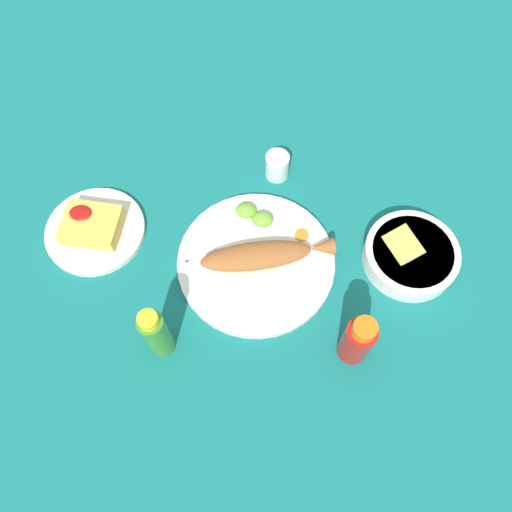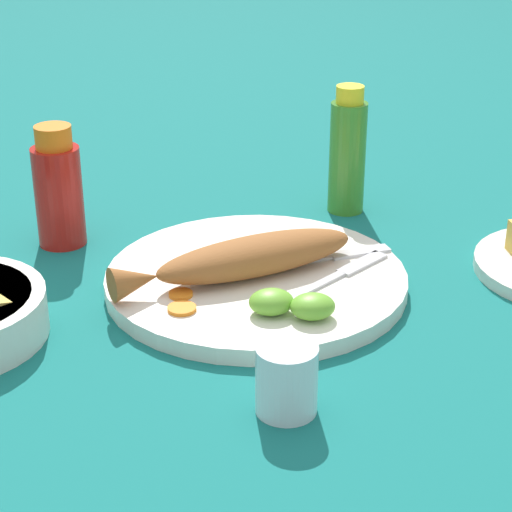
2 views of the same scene
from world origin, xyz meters
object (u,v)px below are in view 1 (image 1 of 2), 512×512
object	(u,v)px
hot_sauce_bottle_green	(156,334)
side_plate_fries	(95,231)
hot_sauce_bottle_red	(357,340)
main_plate	(256,262)
fork_near	(216,264)
fork_far	(219,244)
guacamole_bowl	(411,255)
salt_cup	(277,167)
fried_fish	(263,255)

from	to	relation	value
hot_sauce_bottle_green	side_plate_fries	size ratio (longest dim) A/B	0.78
side_plate_fries	hot_sauce_bottle_red	bearing A→B (deg)	162.40
main_plate	hot_sauce_bottle_red	world-z (taller)	hot_sauce_bottle_red
main_plate	fork_near	distance (m)	0.08
main_plate	hot_sauce_bottle_green	size ratio (longest dim) A/B	1.98
hot_sauce_bottle_red	side_plate_fries	world-z (taller)	hot_sauce_bottle_red
hot_sauce_bottle_red	fork_near	bearing A→B (deg)	-24.72
fork_far	guacamole_bowl	size ratio (longest dim) A/B	0.81
hot_sauce_bottle_red	guacamole_bowl	xyz separation A→B (m)	(-0.10, -0.21, -0.04)
fork_near	guacamole_bowl	size ratio (longest dim) A/B	0.95
hot_sauce_bottle_green	salt_cup	distance (m)	0.47
main_plate	side_plate_fries	distance (m)	0.36
fork_near	fried_fish	bearing A→B (deg)	-174.45
side_plate_fries	fried_fish	bearing A→B (deg)	177.03
fork_near	hot_sauce_bottle_green	bearing A→B (deg)	58.44
fork_near	hot_sauce_bottle_red	distance (m)	0.32
main_plate	fried_fish	size ratio (longest dim) A/B	1.18
fried_fish	main_plate	bearing A→B (deg)	0.00
main_plate	guacamole_bowl	size ratio (longest dim) A/B	1.70
fork_near	fork_far	world-z (taller)	same
hot_sauce_bottle_green	side_plate_fries	xyz separation A→B (m)	(0.20, -0.22, -0.07)
fried_fish	hot_sauce_bottle_red	size ratio (longest dim) A/B	1.90
main_plate	salt_cup	bearing A→B (deg)	-93.12
fried_fish	guacamole_bowl	world-z (taller)	same
fried_fish	fork_far	size ratio (longest dim) A/B	1.78
main_plate	fork_far	bearing A→B (deg)	-17.25
side_plate_fries	guacamole_bowl	world-z (taller)	guacamole_bowl
main_plate	guacamole_bowl	xyz separation A→B (m)	(-0.32, -0.06, 0.02)
main_plate	fork_near	size ratio (longest dim) A/B	1.78
fork_far	side_plate_fries	xyz separation A→B (m)	(0.27, 0.00, -0.01)
fork_near	side_plate_fries	bearing A→B (deg)	-19.27
fork_near	guacamole_bowl	bearing A→B (deg)	-178.72
fork_near	hot_sauce_bottle_red	world-z (taller)	hot_sauce_bottle_red
salt_cup	guacamole_bowl	bearing A→B (deg)	149.48
hot_sauce_bottle_red	guacamole_bowl	size ratio (longest dim) A/B	0.76
hot_sauce_bottle_green	main_plate	bearing A→B (deg)	-127.03
fork_far	salt_cup	xyz separation A→B (m)	(-0.10, -0.21, 0.01)
fried_fish	fork_far	bearing A→B (deg)	-29.21
main_plate	hot_sauce_bottle_red	bearing A→B (deg)	143.43
fork_near	fork_far	size ratio (longest dim) A/B	1.18
fork_near	guacamole_bowl	world-z (taller)	guacamole_bowl
hot_sauce_bottle_red	guacamole_bowl	distance (m)	0.24
hot_sauce_bottle_green	fork_far	bearing A→B (deg)	-106.85
fried_fish	fork_near	xyz separation A→B (m)	(0.09, 0.03, -0.02)
fried_fish	fork_far	world-z (taller)	fried_fish
fork_far	hot_sauce_bottle_red	xyz separation A→B (m)	(-0.29, 0.18, 0.05)
salt_cup	side_plate_fries	xyz separation A→B (m)	(0.37, 0.21, -0.02)
fork_near	salt_cup	world-z (taller)	salt_cup
fork_far	hot_sauce_bottle_green	world-z (taller)	hot_sauce_bottle_green
fork_near	hot_sauce_bottle_green	size ratio (longest dim) A/B	1.11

